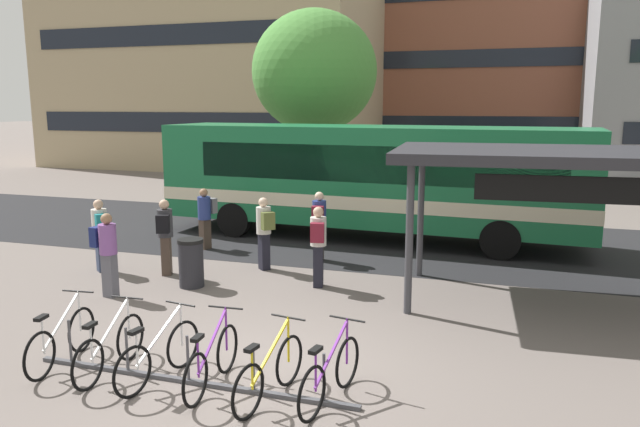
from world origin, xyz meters
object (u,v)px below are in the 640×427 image
Objects in this scene: parked_bicycle_white_0 at (62,340)px; commuter_black_pack_1 at (165,232)px; parked_bicycle_purple_5 at (331,375)px; commuter_teal_pack_0 at (100,231)px; transit_shelter at (584,160)px; city_bus at (367,177)px; commuter_maroon_pack_3 at (318,241)px; parked_bicycle_white_1 at (110,348)px; parked_bicycle_yellow_4 at (270,373)px; commuter_maroon_pack_5 at (319,222)px; street_tree_1 at (314,72)px; commuter_navy_pack_2 at (107,249)px; parked_bicycle_white_2 at (159,355)px; commuter_grey_pack_6 at (205,214)px; trash_bin at (191,263)px; commuter_olive_pack_4 at (264,229)px; parked_bicycle_purple_3 at (212,361)px.

commuter_black_pack_1 is (-1.12, 4.63, 0.61)m from parked_bicycle_white_0.
parked_bicycle_purple_5 is 8.08m from commuter_teal_pack_0.
transit_shelter is 4.24× the size of commuter_teal_pack_0.
commuter_maroon_pack_3 is (0.13, -4.90, -0.78)m from city_bus.
parked_bicycle_white_1 is at bearing -98.94° from parked_bicycle_white_0.
commuter_maroon_pack_5 reaches higher than parked_bicycle_yellow_4.
parked_bicycle_white_1 is at bearing -82.75° from street_tree_1.
commuter_navy_pack_2 is (1.31, -1.49, 0.02)m from commuter_teal_pack_0.
transit_shelter reaches higher than parked_bicycle_white_2.
parked_bicycle_purple_5 is at bearing -90.21° from parked_bicycle_white_1.
commuter_maroon_pack_5 is 1.05× the size of commuter_grey_pack_6.
commuter_maroon_pack_3 is 1.66× the size of trash_bin.
commuter_grey_pack_6 is (-5.59, 7.05, 0.55)m from parked_bicycle_purple_5.
commuter_navy_pack_2 is at bearing 20.76° from commuter_grey_pack_6.
trash_bin is (-3.49, 4.11, 0.13)m from parked_bicycle_yellow_4.
commuter_black_pack_1 is 2.22m from commuter_olive_pack_4.
parked_bicycle_yellow_4 and parked_bicycle_purple_5 have the same top height.
commuter_maroon_pack_5 reaches higher than parked_bicycle_white_1.
parked_bicycle_white_1 is (-1.43, -9.76, -1.39)m from city_bus.
parked_bicycle_white_0 and parked_bicycle_purple_5 have the same top height.
commuter_maroon_pack_3 is (3.54, 0.20, -0.00)m from commuter_black_pack_1.
city_bus reaches higher than parked_bicycle_white_0.
commuter_maroon_pack_5 is 1.67× the size of trash_bin.
commuter_maroon_pack_5 is (0.96, 1.15, 0.01)m from commuter_olive_pack_4.
commuter_navy_pack_2 reaches higher than parked_bicycle_white_2.
street_tree_1 is (-0.92, 11.08, 4.48)m from trash_bin.
city_bus reaches higher than commuter_black_pack_1.
parked_bicycle_purple_5 is 6.21m from commuter_navy_pack_2.
commuter_olive_pack_4 is 1.04× the size of commuter_grey_pack_6.
parked_bicycle_purple_5 is 9.01m from commuter_grey_pack_6.
city_bus is 4.97m from commuter_maroon_pack_3.
commuter_navy_pack_2 is (-2.25, 2.97, 0.60)m from parked_bicycle_white_1.
parked_bicycle_white_1 is 1.01× the size of commuter_maroon_pack_3.
parked_bicycle_white_2 is at bearing -79.79° from street_tree_1.
street_tree_1 is at bearing 94.84° from commuter_navy_pack_2.
parked_bicycle_purple_3 is 1.06× the size of commuter_grey_pack_6.
commuter_teal_pack_0 is at bearing 24.30° from parked_bicycle_white_0.
street_tree_1 is at bearing -22.76° from commuter_black_pack_1.
parked_bicycle_white_0 is at bearing 97.58° from parked_bicycle_yellow_4.
commuter_maroon_pack_5 is at bearing 57.48° from commuter_navy_pack_2.
city_bus is at bearing 143.72° from commuter_grey_pack_6.
commuter_maroon_pack_3 is (0.75, 4.85, 0.61)m from parked_bicycle_white_2.
transit_shelter reaches higher than commuter_maroon_pack_3.
commuter_teal_pack_0 is 0.98× the size of commuter_maroon_pack_5.
commuter_black_pack_1 is 0.24× the size of street_tree_1.
commuter_olive_pack_4 is at bearing 12.95° from parked_bicycle_purple_3.
trash_bin is at bearing 11.32° from parked_bicycle_white_1.
transit_shelter is at bearing -46.90° from parked_bicycle_purple_3.
parked_bicycle_purple_3 is 1.65m from parked_bicycle_purple_5.
transit_shelter is at bearing -49.29° from street_tree_1.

